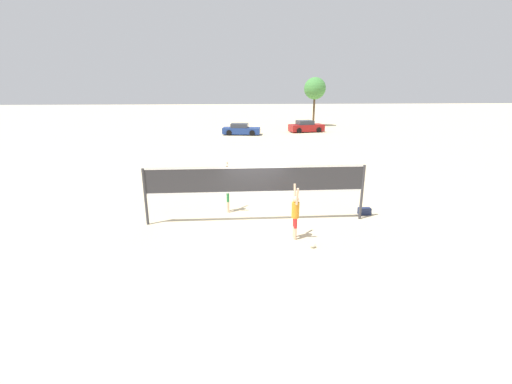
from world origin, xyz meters
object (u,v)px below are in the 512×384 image
volleyball (313,245)px  gear_bag (364,211)px  player_spiker (295,211)px  volleyball_net (256,183)px  tree_left_cluster (315,89)px  parked_car_near (241,130)px  player_blocker (228,187)px  parked_car_mid (306,127)px

volleyball → gear_bag: gear_bag is taller
player_spiker → gear_bag: (3.54, 2.27, -0.92)m
volleyball_net → volleyball: (1.82, -2.57, -1.57)m
gear_bag → volleyball_net: bearing=-174.1°
tree_left_cluster → parked_car_near: bearing=-141.2°
parked_car_near → player_spiker: bearing=-79.2°
volleyball_net → parked_car_near: (0.15, 27.17, -1.08)m
gear_bag → tree_left_cluster: bearing=80.5°
player_blocker → volleyball: player_blocker is taller
player_spiker → player_blocker: (-2.49, 3.04, 0.11)m
parked_car_mid → parked_car_near: bearing=-178.3°
volleyball_net → tree_left_cluster: (10.73, 35.67, 3.47)m
player_spiker → tree_left_cluster: (9.42, 37.44, 4.08)m
volleyball → gear_bag: 4.32m
gear_bag → parked_car_near: (-4.70, 26.67, 0.45)m
volleyball_net → player_spiker: size_ratio=4.41×
parked_car_near → tree_left_cluster: 14.32m
volleyball → tree_left_cluster: (8.92, 38.24, 5.04)m
volleyball → parked_car_mid: (6.46, 31.63, 0.55)m
player_blocker → gear_bag: 6.16m
volleyball → tree_left_cluster: bearing=76.9°
gear_bag → parked_car_mid: (3.42, 28.56, 0.50)m
gear_bag → parked_car_mid: 28.77m
volleyball → volleyball_net: bearing=125.2°
player_spiker → player_blocker: bearing=39.3°
player_spiker → volleyball: player_spiker is taller
player_spiker → volleyball_net: bearing=36.6°
volleyball → gear_bag: size_ratio=0.40×
player_blocker → parked_car_near: (1.32, 25.90, -0.59)m
player_blocker → tree_left_cluster: (11.91, 34.40, 3.97)m
parked_car_mid → player_blocker: bearing=-120.2°
volleyball_net → parked_car_mid: size_ratio=2.02×
volleyball → gear_bag: (3.04, 3.07, 0.04)m
player_spiker → tree_left_cluster: size_ratio=0.31×
parked_car_near → tree_left_cluster: bearing=47.3°
player_spiker → volleyball: (0.50, -0.80, -0.97)m
volleyball_net → parked_car_near: volleyball_net is taller
volleyball_net → player_spiker: (1.32, -1.77, -0.61)m
gear_bag → parked_car_near: size_ratio=0.12×
parked_car_mid → volleyball_net: bearing=-117.3°
parked_car_mid → tree_left_cluster: tree_left_cluster is taller
volleyball → parked_car_near: size_ratio=0.05×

